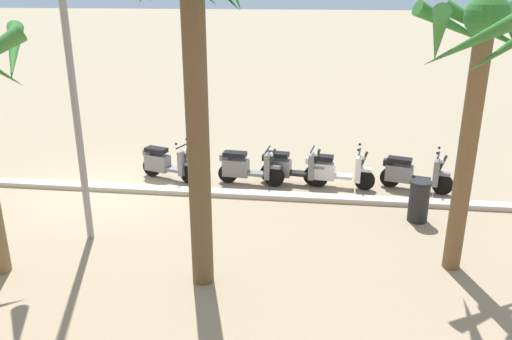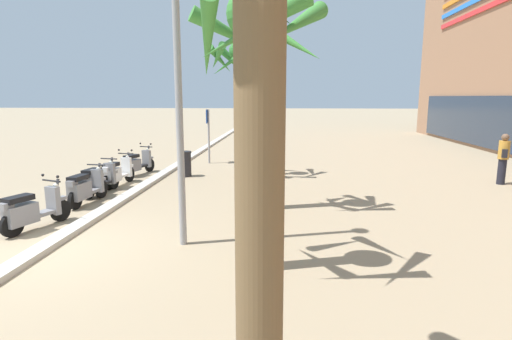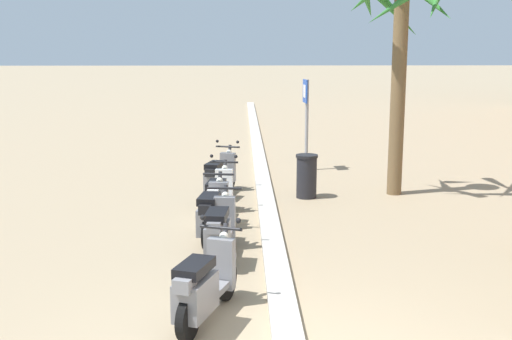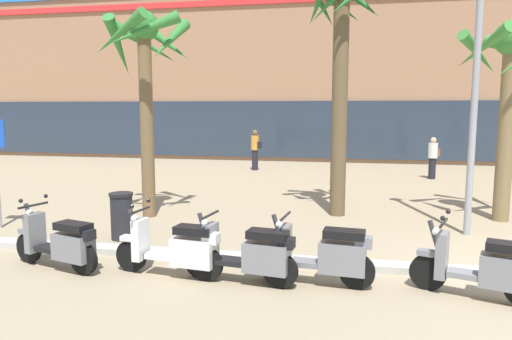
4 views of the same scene
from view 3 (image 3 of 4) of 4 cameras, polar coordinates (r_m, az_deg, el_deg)
name	(u,v)px [view 3 (image 3 of 4)]	position (r m, az deg, el deg)	size (l,w,h in m)	color
scooter_grey_tail_end	(220,177)	(13.97, -3.27, -0.61)	(1.78, 0.77, 1.17)	black
scooter_white_gap_after_mid	(219,198)	(12.04, -3.32, -2.49)	(1.86, 0.60, 1.17)	black
scooter_grey_far_back	(212,214)	(10.90, -3.91, -3.93)	(1.82, 0.61, 1.04)	black
scooter_grey_mid_rear	(220,232)	(9.82, -3.25, -5.58)	(1.79, 0.56, 1.04)	black
scooter_grey_second_in_line	(204,286)	(7.74, -4.64, -10.32)	(1.69, 0.81, 1.17)	black
crossing_sign	(306,114)	(16.84, 4.50, 5.01)	(0.60, 0.13, 2.40)	#939399
palm_tree_near_sign	(400,24)	(14.27, 12.74, 12.63)	(2.20, 2.30, 4.90)	brown
litter_bin	(307,176)	(13.92, 4.54, -0.52)	(0.48, 0.48, 0.95)	#232328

